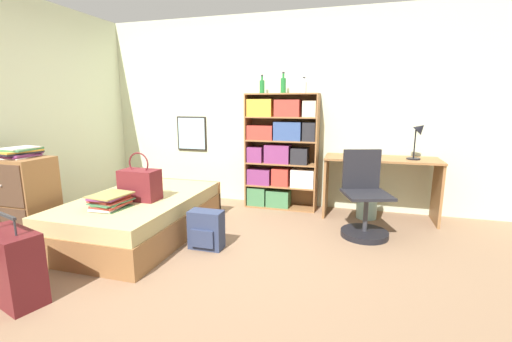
# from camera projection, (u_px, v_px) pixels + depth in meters

# --- Properties ---
(ground_plane) EXTENTS (14.00, 14.00, 0.00)m
(ground_plane) POSITION_uv_depth(u_px,v_px,m) (208.00, 243.00, 3.53)
(ground_plane) COLOR #84664C
(wall_back) EXTENTS (10.00, 0.09, 2.60)m
(wall_back) POSITION_uv_depth(u_px,v_px,m) (253.00, 112.00, 4.84)
(wall_back) COLOR beige
(wall_back) RESTS_ON ground_plane
(wall_left) EXTENTS (0.06, 10.00, 2.60)m
(wall_left) POSITION_uv_depth(u_px,v_px,m) (27.00, 114.00, 3.88)
(wall_left) COLOR beige
(wall_left) RESTS_ON ground_plane
(bed) EXTENTS (1.13, 1.82, 0.43)m
(bed) POSITION_uv_depth(u_px,v_px,m) (141.00, 216.00, 3.72)
(bed) COLOR olive
(bed) RESTS_ON ground_plane
(handbag) EXTENTS (0.39, 0.23, 0.50)m
(handbag) POSITION_uv_depth(u_px,v_px,m) (140.00, 184.00, 3.53)
(handbag) COLOR maroon
(handbag) RESTS_ON bed
(book_stack_on_bed) EXTENTS (0.34, 0.40, 0.14)m
(book_stack_on_bed) POSITION_uv_depth(u_px,v_px,m) (111.00, 201.00, 3.26)
(book_stack_on_bed) COLOR #427A4C
(book_stack_on_bed) RESTS_ON bed
(suitcase) EXTENTS (0.56, 0.38, 0.66)m
(suitcase) POSITION_uv_depth(u_px,v_px,m) (12.00, 266.00, 2.46)
(suitcase) COLOR #5B191E
(suitcase) RESTS_ON ground_plane
(dresser) EXTENTS (0.53, 0.44, 0.89)m
(dresser) POSITION_uv_depth(u_px,v_px,m) (25.00, 201.00, 3.45)
(dresser) COLOR olive
(dresser) RESTS_ON ground_plane
(magazine_pile_on_dresser) EXTENTS (0.32, 0.39, 0.10)m
(magazine_pile_on_dresser) POSITION_uv_depth(u_px,v_px,m) (20.00, 152.00, 3.38)
(magazine_pile_on_dresser) COLOR silver
(magazine_pile_on_dresser) RESTS_ON dresser
(bookcase) EXTENTS (0.96, 0.32, 1.54)m
(bookcase) POSITION_uv_depth(u_px,v_px,m) (280.00, 152.00, 4.61)
(bookcase) COLOR olive
(bookcase) RESTS_ON ground_plane
(bottle_green) EXTENTS (0.07, 0.07, 0.24)m
(bottle_green) POSITION_uv_depth(u_px,v_px,m) (262.00, 86.00, 4.54)
(bottle_green) COLOR #1E6B2D
(bottle_green) RESTS_ON bookcase
(bottle_brown) EXTENTS (0.07, 0.07, 0.27)m
(bottle_brown) POSITION_uv_depth(u_px,v_px,m) (283.00, 85.00, 4.45)
(bottle_brown) COLOR #1E6B2D
(bottle_brown) RESTS_ON bookcase
(bottle_clear) EXTENTS (0.08, 0.08, 0.20)m
(bottle_clear) POSITION_uv_depth(u_px,v_px,m) (304.00, 87.00, 4.33)
(bottle_clear) COLOR #B7BCC1
(bottle_clear) RESTS_ON bookcase
(desk) EXTENTS (1.34, 0.53, 0.76)m
(desk) POSITION_uv_depth(u_px,v_px,m) (380.00, 176.00, 4.21)
(desk) COLOR olive
(desk) RESTS_ON ground_plane
(desk_lamp) EXTENTS (0.20, 0.15, 0.45)m
(desk_lamp) POSITION_uv_depth(u_px,v_px,m) (419.00, 134.00, 3.98)
(desk_lamp) COLOR black
(desk_lamp) RESTS_ON desk
(desk_chair) EXTENTS (0.58, 0.58, 0.92)m
(desk_chair) POSITION_uv_depth(u_px,v_px,m) (364.00, 209.00, 3.70)
(desk_chair) COLOR black
(desk_chair) RESTS_ON ground_plane
(backpack) EXTENTS (0.33, 0.20, 0.38)m
(backpack) POSITION_uv_depth(u_px,v_px,m) (206.00, 230.00, 3.37)
(backpack) COLOR #2D3856
(backpack) RESTS_ON ground_plane
(waste_bin) EXTENTS (0.25, 0.25, 0.25)m
(waste_bin) POSITION_uv_depth(u_px,v_px,m) (367.00, 208.00, 4.28)
(waste_bin) COLOR #99C1B2
(waste_bin) RESTS_ON ground_plane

